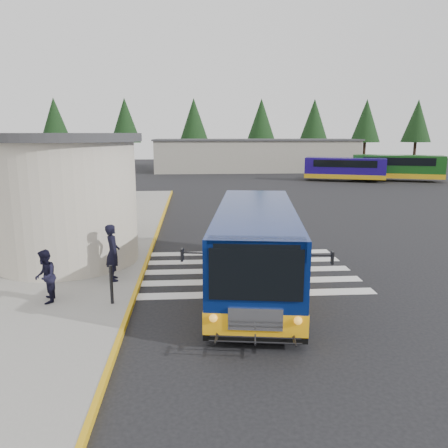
{
  "coord_description": "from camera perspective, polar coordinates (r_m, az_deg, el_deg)",
  "views": [
    {
      "loc": [
        -2.21,
        -16.04,
        4.94
      ],
      "look_at": [
        -1.12,
        -0.5,
        1.69
      ],
      "focal_mm": 35.0,
      "sensor_mm": 36.0,
      "label": 1
    }
  ],
  "objects": [
    {
      "name": "far_bus_a",
      "position": [
        47.69,
        15.5,
        7.04
      ],
      "size": [
        8.41,
        5.0,
        2.1
      ],
      "rotation": [
        0.0,
        0.0,
        1.21
      ],
      "color": "#180865",
      "rests_on": "ground"
    },
    {
      "name": "curb_strip",
      "position": [
        20.7,
        -9.02,
        -1.96
      ],
      "size": [
        0.12,
        34.0,
        0.16
      ],
      "primitive_type": "cube",
      "color": "gold",
      "rests_on": "ground"
    },
    {
      "name": "transit_bus",
      "position": [
        14.04,
        4.14,
        -3.47
      ],
      "size": [
        4.08,
        9.57,
        2.63
      ],
      "rotation": [
        0.0,
        0.0,
        -0.14
      ],
      "color": "#071855",
      "rests_on": "ground"
    },
    {
      "name": "tree_line",
      "position": [
        66.61,
        3.39,
        13.33
      ],
      "size": [
        58.4,
        4.4,
        10.0
      ],
      "color": "black",
      "rests_on": "ground"
    },
    {
      "name": "depot_building",
      "position": [
        58.68,
        4.06,
        8.97
      ],
      "size": [
        26.4,
        8.4,
        4.2
      ],
      "color": "gray",
      "rests_on": "ground"
    },
    {
      "name": "bollard",
      "position": [
        12.95,
        -14.5,
        -7.66
      ],
      "size": [
        0.09,
        0.09,
        1.13
      ],
      "primitive_type": "cylinder",
      "color": "black",
      "rests_on": "sidewalk"
    },
    {
      "name": "sidewalk",
      "position": [
        21.71,
        -22.15,
        -2.07
      ],
      "size": [
        10.0,
        34.0,
        0.15
      ],
      "primitive_type": "cube",
      "color": "gray",
      "rests_on": "ground"
    },
    {
      "name": "ground",
      "position": [
        16.93,
        3.67,
        -5.23
      ],
      "size": [
        140.0,
        140.0,
        0.0
      ],
      "primitive_type": "plane",
      "color": "black",
      "rests_on": "ground"
    },
    {
      "name": "crosswalk",
      "position": [
        16.11,
        2.28,
        -6.08
      ],
      "size": [
        8.0,
        5.35,
        0.01
      ],
      "color": "silver",
      "rests_on": "ground"
    },
    {
      "name": "station_building",
      "position": [
        24.63,
        -24.63,
        5.17
      ],
      "size": [
        12.7,
        18.7,
        4.8
      ],
      "color": "#BFB4A2",
      "rests_on": "ground"
    },
    {
      "name": "pedestrian_b",
      "position": [
        13.56,
        -22.32,
        -6.36
      ],
      "size": [
        0.72,
        0.85,
        1.55
      ],
      "primitive_type": "imported",
      "rotation": [
        0.0,
        0.0,
        -1.38
      ],
      "color": "black",
      "rests_on": "sidewalk"
    },
    {
      "name": "pedestrian_a",
      "position": [
        14.84,
        -14.32,
        -3.63
      ],
      "size": [
        0.62,
        0.78,
        1.89
      ],
      "primitive_type": "imported",
      "rotation": [
        0.0,
        0.0,
        1.84
      ],
      "color": "black",
      "rests_on": "sidewalk"
    },
    {
      "name": "far_bus_b",
      "position": [
        49.71,
        21.68,
        6.99
      ],
      "size": [
        9.35,
        5.42,
        2.33
      ],
      "rotation": [
        0.0,
        0.0,
        1.23
      ],
      "color": "#124512",
      "rests_on": "ground"
    }
  ]
}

